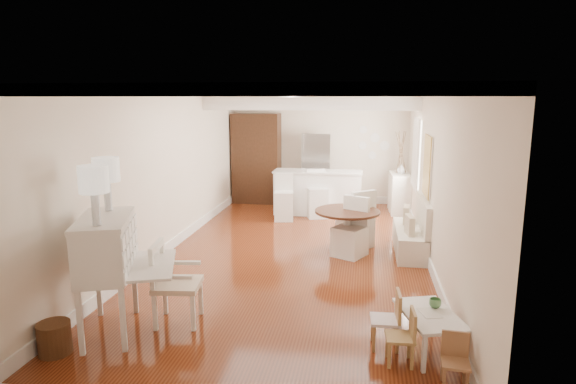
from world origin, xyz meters
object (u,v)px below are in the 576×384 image
(wicker_basket, at_px, (54,338))
(kids_chair_b, at_px, (385,319))
(slip_chair_far, at_px, (355,218))
(fridge, at_px, (330,170))
(sideboard, at_px, (399,193))
(kids_table, at_px, (429,332))
(dining_table, at_px, (347,232))
(secretary_bureau, at_px, (108,276))
(gustavian_armchair, at_px, (178,283))
(breakfast_counter, at_px, (318,193))
(bar_stool_right, at_px, (317,194))
(kids_chair_a, at_px, (400,336))
(pantry_cabinet, at_px, (257,158))
(slip_chair_near, at_px, (350,227))
(bar_stool_left, at_px, (284,198))

(wicker_basket, distance_m, kids_chair_b, 3.56)
(slip_chair_far, relative_size, fridge, 0.60)
(kids_chair_b, height_order, sideboard, sideboard)
(wicker_basket, relative_size, fridge, 0.19)
(kids_table, bearing_deg, dining_table, 107.24)
(dining_table, relative_size, sideboard, 1.15)
(secretary_bureau, distance_m, slip_chair_far, 4.69)
(gustavian_armchair, distance_m, breakfast_counter, 5.92)
(kids_table, height_order, slip_chair_far, slip_chair_far)
(wicker_basket, xyz_separation_m, bar_stool_right, (2.17, 6.41, 0.37))
(kids_chair_a, xyz_separation_m, breakfast_counter, (-1.48, 6.35, 0.22))
(wicker_basket, xyz_separation_m, dining_table, (2.94, 3.93, 0.21))
(dining_table, distance_m, pantry_cabinet, 4.68)
(kids_table, distance_m, slip_chair_near, 3.25)
(slip_chair_far, distance_m, bar_stool_right, 2.25)
(breakfast_counter, distance_m, sideboard, 1.97)
(kids_chair_a, xyz_separation_m, slip_chair_far, (-0.55, 3.97, 0.24))
(gustavian_armchair, bearing_deg, wicker_basket, 123.40)
(breakfast_counter, bearing_deg, pantry_cabinet, 147.57)
(wicker_basket, relative_size, breakfast_counter, 0.17)
(bar_stool_right, bearing_deg, pantry_cabinet, 123.68)
(slip_chair_far, height_order, fridge, fridge)
(gustavian_armchair, bearing_deg, kids_chair_a, -109.54)
(kids_chair_a, distance_m, slip_chair_far, 4.01)
(secretary_bureau, xyz_separation_m, kids_table, (3.60, 0.14, -0.47))
(bar_stool_right, bearing_deg, dining_table, -89.90)
(slip_chair_near, bearing_deg, bar_stool_left, 152.10)
(secretary_bureau, relative_size, kids_chair_a, 2.33)
(wicker_basket, bearing_deg, kids_chair_b, 11.34)
(bar_stool_right, relative_size, fridge, 0.61)
(slip_chair_near, height_order, bar_stool_left, bar_stool_left)
(wicker_basket, xyz_separation_m, breakfast_counter, (2.15, 6.73, 0.34))
(kids_chair_b, distance_m, sideboard, 6.56)
(secretary_bureau, bearing_deg, dining_table, 32.99)
(secretary_bureau, distance_m, fridge, 7.51)
(secretary_bureau, height_order, slip_chair_near, secretary_bureau)
(kids_chair_b, xyz_separation_m, sideboard, (0.56, 6.54, 0.14))
(secretary_bureau, height_order, kids_chair_b, secretary_bureau)
(gustavian_armchair, height_order, kids_chair_a, gustavian_armchair)
(kids_chair_a, bearing_deg, secretary_bureau, -96.16)
(bar_stool_right, distance_m, sideboard, 2.05)
(wicker_basket, bearing_deg, slip_chair_far, 54.74)
(kids_chair_b, bearing_deg, bar_stool_right, -170.01)
(wicker_basket, height_order, pantry_cabinet, pantry_cabinet)
(breakfast_counter, bearing_deg, bar_stool_right, -86.54)
(kids_table, xyz_separation_m, breakfast_counter, (-1.80, 6.05, 0.30))
(kids_chair_b, height_order, slip_chair_far, slip_chair_far)
(kids_chair_a, height_order, dining_table, dining_table)
(slip_chair_far, relative_size, bar_stool_left, 1.04)
(slip_chair_near, distance_m, fridge, 4.08)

